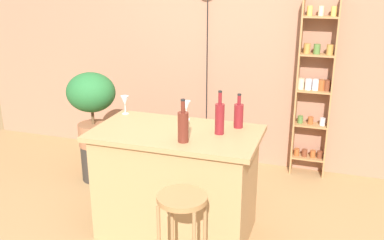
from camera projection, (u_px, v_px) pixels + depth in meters
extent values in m
cube|color=#9E6B51|center=(228.00, 40.00, 4.71)|extent=(6.40, 0.10, 2.80)
cube|color=#A87F51|center=(177.00, 184.00, 3.53)|extent=(1.22, 0.69, 0.86)
cube|color=#A87F51|center=(176.00, 133.00, 3.39)|extent=(1.33, 0.75, 0.04)
cylinder|color=#997047|center=(172.00, 234.00, 2.99)|extent=(0.02, 0.02, 0.70)
cylinder|color=#9E7042|center=(182.00, 198.00, 2.73)|extent=(0.33, 0.33, 0.03)
cube|color=#9E7042|center=(297.00, 90.00, 4.48)|extent=(0.02, 0.17, 1.87)
cube|color=#9E7042|center=(331.00, 92.00, 4.38)|extent=(0.02, 0.17, 1.87)
cube|color=#9E7042|center=(308.00, 157.00, 4.67)|extent=(0.33, 0.17, 0.02)
cylinder|color=#994C23|center=(297.00, 152.00, 4.69)|extent=(0.06, 0.06, 0.08)
cylinder|color=brown|center=(304.00, 153.00, 4.66)|extent=(0.06, 0.06, 0.08)
cylinder|color=#994C23|center=(313.00, 154.00, 4.63)|extent=(0.06, 0.06, 0.08)
cylinder|color=brown|center=(320.00, 154.00, 4.62)|extent=(0.06, 0.06, 0.08)
cube|color=#9E7042|center=(311.00, 125.00, 4.55)|extent=(0.33, 0.17, 0.02)
cylinder|color=#4C7033|center=(300.00, 119.00, 4.57)|extent=(0.06, 0.06, 0.08)
cylinder|color=#994C23|center=(311.00, 120.00, 4.54)|extent=(0.06, 0.06, 0.08)
cylinder|color=silver|center=(322.00, 122.00, 4.50)|extent=(0.06, 0.06, 0.08)
cube|color=#9E7042|center=(314.00, 91.00, 4.43)|extent=(0.33, 0.17, 0.02)
cylinder|color=beige|center=(301.00, 84.00, 4.45)|extent=(0.07, 0.07, 0.11)
cylinder|color=silver|center=(308.00, 84.00, 4.43)|extent=(0.07, 0.07, 0.11)
cylinder|color=silver|center=(316.00, 85.00, 4.41)|extent=(0.07, 0.07, 0.11)
cylinder|color=#994C23|center=(321.00, 85.00, 4.39)|extent=(0.07, 0.07, 0.11)
cylinder|color=brown|center=(327.00, 85.00, 4.38)|extent=(0.07, 0.07, 0.11)
cube|color=#9E7042|center=(317.00, 55.00, 4.31)|extent=(0.33, 0.17, 0.02)
cylinder|color=#AD7A38|center=(307.00, 48.00, 4.33)|extent=(0.07, 0.07, 0.10)
cylinder|color=#4C7033|center=(317.00, 49.00, 4.29)|extent=(0.07, 0.07, 0.10)
cylinder|color=#AD7A38|center=(330.00, 50.00, 4.25)|extent=(0.07, 0.07, 0.10)
cube|color=#9E7042|center=(321.00, 17.00, 4.19)|extent=(0.33, 0.17, 0.02)
cylinder|color=gold|center=(310.00, 11.00, 4.21)|extent=(0.05, 0.05, 0.09)
cylinder|color=beige|center=(321.00, 11.00, 4.18)|extent=(0.05, 0.05, 0.09)
cylinder|color=gold|center=(334.00, 11.00, 4.15)|extent=(0.05, 0.05, 0.09)
cylinder|color=#2D2823|center=(96.00, 162.00, 4.54)|extent=(0.31, 0.31, 0.39)
cylinder|color=#935B3D|center=(94.00, 134.00, 4.44)|extent=(0.32, 0.32, 0.23)
cylinder|color=brown|center=(93.00, 116.00, 4.38)|extent=(0.03, 0.03, 0.16)
ellipsoid|color=#23602D|center=(91.00, 92.00, 4.30)|extent=(0.50, 0.45, 0.40)
cylinder|color=#5B2319|center=(183.00, 127.00, 3.13)|extent=(0.08, 0.08, 0.23)
cylinder|color=#5B2319|center=(183.00, 107.00, 3.08)|extent=(0.03, 0.03, 0.09)
cylinder|color=black|center=(183.00, 100.00, 3.06)|extent=(0.03, 0.03, 0.01)
cylinder|color=maroon|center=(220.00, 119.00, 3.29)|extent=(0.07, 0.07, 0.24)
cylinder|color=maroon|center=(220.00, 98.00, 3.23)|extent=(0.03, 0.03, 0.09)
cylinder|color=black|center=(220.00, 91.00, 3.22)|extent=(0.03, 0.03, 0.01)
cylinder|color=maroon|center=(239.00, 116.00, 3.43)|extent=(0.08, 0.08, 0.19)
cylinder|color=maroon|center=(239.00, 100.00, 3.39)|extent=(0.03, 0.03, 0.08)
cylinder|color=black|center=(239.00, 95.00, 3.38)|extent=(0.03, 0.03, 0.01)
cylinder|color=silver|center=(186.00, 119.00, 3.66)|extent=(0.06, 0.06, 0.00)
cylinder|color=silver|center=(186.00, 115.00, 3.64)|extent=(0.01, 0.01, 0.07)
cone|color=silver|center=(186.00, 106.00, 3.62)|extent=(0.07, 0.07, 0.08)
cylinder|color=silver|center=(125.00, 113.00, 3.81)|extent=(0.06, 0.06, 0.00)
cylinder|color=silver|center=(125.00, 109.00, 3.80)|extent=(0.01, 0.01, 0.07)
cone|color=silver|center=(125.00, 101.00, 3.77)|extent=(0.07, 0.07, 0.08)
cylinder|color=black|center=(207.00, 77.00, 4.80)|extent=(0.01, 0.01, 1.99)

